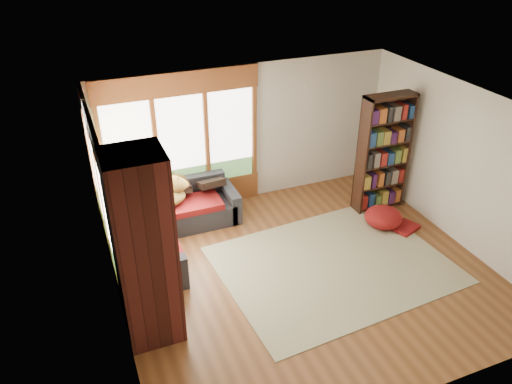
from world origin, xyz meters
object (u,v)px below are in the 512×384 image
object	(u,v)px
dog_tan	(166,191)
sectional_sofa	(154,225)
bookshelf	(383,154)
dog_brindle	(147,230)
brick_chimney	(145,251)
pouf	(383,217)
area_rug	(333,265)

from	to	relation	value
dog_tan	sectional_sofa	bearing A→B (deg)	-149.76
bookshelf	sectional_sofa	bearing A→B (deg)	173.73
dog_tan	dog_brindle	bearing A→B (deg)	-124.86
brick_chimney	dog_tan	world-z (taller)	brick_chimney
brick_chimney	pouf	size ratio (longest dim) A/B	3.99
area_rug	dog_brindle	xyz separation A→B (m)	(-2.68, 0.91, 0.76)
sectional_sofa	dog_brindle	bearing A→B (deg)	-107.43
bookshelf	dog_tan	xyz separation A→B (m)	(-3.80, 0.69, -0.32)
dog_brindle	brick_chimney	bearing A→B (deg)	138.22
brick_chimney	dog_tan	distance (m)	2.46
pouf	dog_brindle	bearing A→B (deg)	176.42
sectional_sofa	area_rug	bearing A→B (deg)	-36.98
pouf	dog_tan	distance (m)	3.79
brick_chimney	sectional_sofa	bearing A→B (deg)	77.71
brick_chimney	bookshelf	bearing A→B (deg)	19.39
area_rug	bookshelf	size ratio (longest dim) A/B	1.59
area_rug	dog_tan	distance (m)	3.01
brick_chimney	area_rug	bearing A→B (deg)	6.47
sectional_sofa	brick_chimney	bearing A→B (deg)	-104.25
brick_chimney	area_rug	xyz separation A→B (m)	(2.90, 0.33, -1.29)
dog_tan	brick_chimney	bearing A→B (deg)	-116.40
sectional_sofa	pouf	bearing A→B (deg)	-17.49
pouf	dog_brindle	xyz separation A→B (m)	(-4.04, 0.25, 0.58)
brick_chimney	pouf	xyz separation A→B (m)	(4.26, 0.99, -1.11)
pouf	dog_tan	xyz separation A→B (m)	(-3.52, 1.30, 0.58)
brick_chimney	sectional_sofa	size ratio (longest dim) A/B	1.18
sectional_sofa	dog_tan	distance (m)	0.60
bookshelf	pouf	world-z (taller)	bookshelf
dog_tan	bookshelf	bearing A→B (deg)	-18.65
bookshelf	dog_tan	world-z (taller)	bookshelf
brick_chimney	sectional_sofa	xyz separation A→B (m)	(0.45, 2.05, -1.00)
area_rug	dog_tan	world-z (taller)	dog_tan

